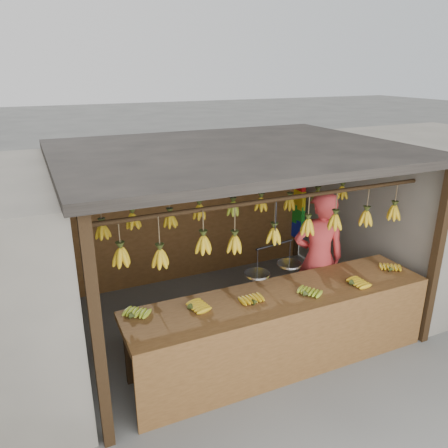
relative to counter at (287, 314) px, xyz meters
name	(u,v)px	position (x,y,z in m)	size (l,w,h in m)	color
ground	(233,317)	(-0.08, 1.23, -0.71)	(80.00, 80.00, 0.00)	#5B5B57
stall	(223,176)	(-0.08, 1.56, 1.26)	(4.30, 3.30, 2.40)	black
neighbor_right	(431,208)	(3.52, 1.23, 0.44)	(3.00, 3.00, 2.30)	slate
counter	(287,314)	(0.00, 0.00, 0.00)	(3.63, 0.83, 0.96)	brown
hanging_bananas	(234,208)	(-0.08, 1.23, 0.91)	(3.61, 2.23, 0.39)	gold
balance_scale	(274,265)	(-0.06, 0.23, 0.52)	(0.74, 0.35, 0.83)	black
vendor	(318,259)	(0.90, 0.69, 0.23)	(0.68, 0.45, 1.87)	#BF3333
bag_bundles	(299,206)	(1.86, 2.58, 0.30)	(0.08, 0.26, 1.23)	red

